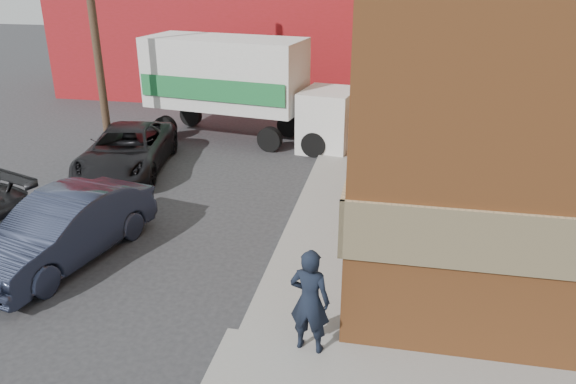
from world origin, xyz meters
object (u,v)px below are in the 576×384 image
at_px(warehouse, 237,32).
at_px(utility_pole, 92,9).
at_px(man, 310,301).
at_px(suv_a, 127,150).
at_px(sedan, 63,229).
at_px(box_truck, 244,83).

xyz_separation_m(warehouse, utility_pole, (-1.50, -11.00, 1.93)).
height_order(man, suv_a, man).
distance_m(utility_pole, suv_a, 4.60).
bearing_deg(utility_pole, suv_a, -47.08).
xyz_separation_m(warehouse, sedan, (1.21, -18.11, -2.05)).
bearing_deg(utility_pole, sedan, -69.14).
relative_size(man, box_truck, 0.24).
distance_m(warehouse, suv_a, 12.78).
height_order(warehouse, suv_a, warehouse).
distance_m(utility_pole, box_truck, 5.51).
distance_m(sedan, suv_a, 5.64).
relative_size(warehouse, sedan, 3.54).
bearing_deg(man, suv_a, -38.36).
xyz_separation_m(utility_pole, suv_a, (1.49, -1.61, -4.05)).
xyz_separation_m(warehouse, box_truck, (2.71, -8.62, -0.70)).
xyz_separation_m(warehouse, suv_a, (-0.01, -12.61, -2.11)).
bearing_deg(man, warehouse, -61.82).
relative_size(man, suv_a, 0.37).
bearing_deg(suv_a, utility_pole, 122.33).
bearing_deg(box_truck, sedan, -89.82).
relative_size(utility_pole, sedan, 1.96).
bearing_deg(warehouse, suv_a, -90.03).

